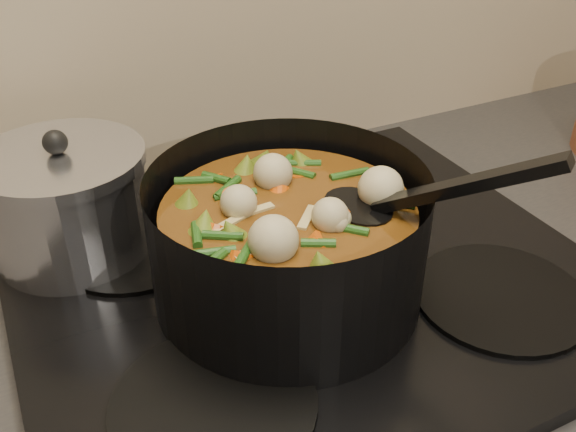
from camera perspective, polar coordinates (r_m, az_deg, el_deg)
name	(u,v)px	position (r m, az deg, el deg)	size (l,w,h in m)	color
stovetop	(307,278)	(0.72, 1.72, -5.53)	(0.62, 0.54, 0.03)	black
stockpot	(289,242)	(0.65, 0.06, -2.34)	(0.36, 0.36, 0.20)	black
saucepan	(68,202)	(0.75, -18.95, 1.15)	(0.18, 0.18, 0.15)	silver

